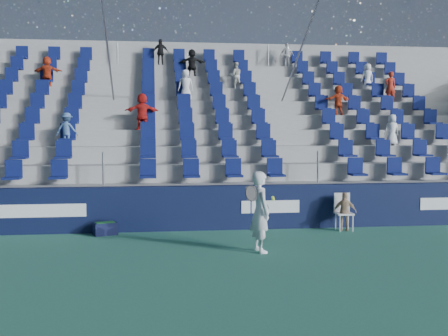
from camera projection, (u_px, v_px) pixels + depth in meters
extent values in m
plane|color=#32755C|center=(231.00, 255.00, 12.13)|extent=(70.00, 70.00, 0.00)
cube|color=#0E1434|center=(215.00, 208.00, 15.20)|extent=(24.00, 0.30, 1.20)
cube|color=white|center=(23.00, 211.00, 14.41)|extent=(3.20, 0.02, 0.34)
cube|color=white|center=(271.00, 207.00, 15.23)|extent=(1.60, 0.02, 0.34)
cube|color=#A2A19C|center=(213.00, 205.00, 15.77)|extent=(24.00, 0.85, 1.20)
cube|color=#A2A19C|center=(210.00, 193.00, 16.60)|extent=(24.00, 0.85, 1.70)
cube|color=#A2A19C|center=(207.00, 181.00, 17.42)|extent=(24.00, 0.85, 2.20)
cube|color=#A2A19C|center=(204.00, 171.00, 18.24)|extent=(24.00, 0.85, 2.70)
cube|color=#A2A19C|center=(202.00, 162.00, 19.07)|extent=(24.00, 0.85, 3.20)
cube|color=#A2A19C|center=(200.00, 154.00, 19.89)|extent=(24.00, 0.85, 3.70)
cube|color=#A2A19C|center=(198.00, 146.00, 20.71)|extent=(24.00, 0.85, 4.20)
cube|color=#A2A19C|center=(196.00, 139.00, 21.54)|extent=(24.00, 0.85, 4.70)
cube|color=#A2A19C|center=(195.00, 132.00, 22.36)|extent=(24.00, 0.85, 5.20)
cube|color=#A2A19C|center=(193.00, 120.00, 22.99)|extent=(24.00, 0.50, 6.20)
cube|color=#0C154C|center=(213.00, 171.00, 15.71)|extent=(16.05, 0.50, 0.70)
cube|color=#0C154C|center=(210.00, 152.00, 16.51)|extent=(16.05, 0.50, 0.70)
cube|color=#0C154C|center=(207.00, 135.00, 17.32)|extent=(16.05, 0.50, 0.70)
cube|color=#0C154C|center=(204.00, 119.00, 18.12)|extent=(16.05, 0.50, 0.70)
cube|color=#0C154C|center=(202.00, 105.00, 18.93)|extent=(16.05, 0.50, 0.70)
cube|color=#0C154C|center=(200.00, 91.00, 19.74)|extent=(16.05, 0.50, 0.70)
cube|color=#0C154C|center=(198.00, 79.00, 20.54)|extent=(16.05, 0.50, 0.70)
cube|color=#0C154C|center=(196.00, 68.00, 21.35)|extent=(16.05, 0.50, 0.70)
cube|color=#0C154C|center=(194.00, 57.00, 22.16)|extent=(16.05, 0.50, 0.70)
cylinder|color=gray|center=(111.00, 80.00, 18.50)|extent=(0.06, 7.68, 4.55)
cylinder|color=gray|center=(289.00, 82.00, 19.25)|extent=(0.06, 7.68, 4.55)
imported|color=red|center=(142.00, 112.00, 17.81)|extent=(1.12, 0.56, 1.16)
imported|color=#AF2817|center=(390.00, 87.00, 20.55)|extent=(0.43, 0.29, 1.12)
imported|color=beige|center=(236.00, 76.00, 20.66)|extent=(0.50, 0.40, 0.98)
imported|color=red|center=(47.00, 72.00, 19.81)|extent=(1.04, 0.48, 1.08)
imported|color=silver|center=(287.00, 55.00, 22.57)|extent=(0.60, 0.32, 0.98)
imported|color=black|center=(161.00, 52.00, 21.93)|extent=(0.63, 0.31, 1.04)
imported|color=silver|center=(186.00, 85.00, 19.61)|extent=(0.57, 0.40, 1.11)
imported|color=black|center=(192.00, 63.00, 21.27)|extent=(1.00, 0.44, 1.04)
imported|color=silver|center=(392.00, 130.00, 18.01)|extent=(0.49, 0.32, 1.00)
imported|color=#405F8D|center=(67.00, 130.00, 16.73)|extent=(0.72, 0.50, 1.02)
imported|color=white|center=(367.00, 77.00, 21.30)|extent=(0.52, 0.37, 1.01)
imported|color=red|center=(338.00, 100.00, 19.47)|extent=(1.01, 0.55, 1.04)
imported|color=silver|center=(260.00, 212.00, 12.41)|extent=(0.55, 0.73, 1.80)
cylinder|color=navy|center=(251.00, 207.00, 12.12)|extent=(0.03, 0.03, 0.28)
torus|color=black|center=(251.00, 193.00, 12.10)|extent=(0.30, 0.17, 0.28)
plane|color=#262626|center=(251.00, 193.00, 12.10)|extent=(0.30, 0.16, 0.29)
sphere|color=#CAEA36|center=(273.00, 199.00, 12.22)|extent=(0.07, 0.07, 0.07)
sphere|color=#CAEA36|center=(273.00, 198.00, 12.28)|extent=(0.07, 0.07, 0.07)
cube|color=white|center=(344.00, 214.00, 15.05)|extent=(0.45, 0.45, 0.04)
cube|color=white|center=(342.00, 203.00, 15.24)|extent=(0.44, 0.05, 0.54)
cylinder|color=white|center=(340.00, 224.00, 14.87)|extent=(0.03, 0.03, 0.44)
cylinder|color=white|center=(353.00, 223.00, 14.91)|extent=(0.03, 0.03, 0.44)
cylinder|color=white|center=(336.00, 222.00, 15.22)|extent=(0.03, 0.03, 0.44)
cylinder|color=white|center=(348.00, 221.00, 15.26)|extent=(0.03, 0.03, 0.44)
imported|color=tan|center=(345.00, 212.00, 15.00)|extent=(0.65, 0.41, 1.04)
cube|color=black|center=(105.00, 229.00, 14.47)|extent=(0.68, 0.55, 0.32)
cube|color=#1E662D|center=(105.00, 226.00, 14.47)|extent=(0.54, 0.42, 0.19)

